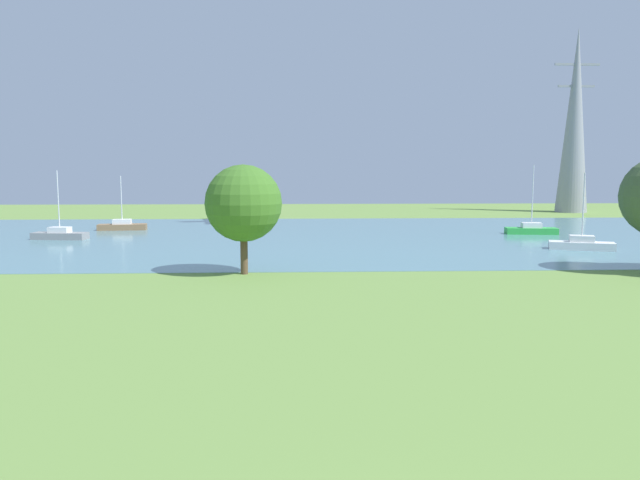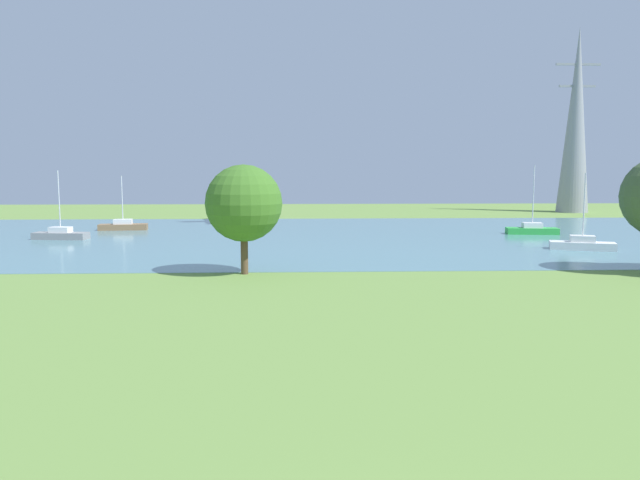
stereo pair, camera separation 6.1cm
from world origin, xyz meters
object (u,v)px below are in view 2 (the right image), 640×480
object	(u,v)px
sailboat_green	(532,229)
sailboat_gray	(61,234)
sailboat_white	(582,244)
tree_east_far	(244,203)
sailboat_brown	(123,226)
electricity_pylon	(576,121)

from	to	relation	value
sailboat_green	sailboat_gray	distance (m)	43.76
sailboat_green	sailboat_white	bearing A→B (deg)	-92.13
sailboat_gray	tree_east_far	size ratio (longest dim) A/B	0.93
sailboat_brown	sailboat_gray	world-z (taller)	sailboat_gray
electricity_pylon	sailboat_brown	bearing A→B (deg)	-157.65
sailboat_green	sailboat_white	world-z (taller)	sailboat_green
sailboat_brown	tree_east_far	xyz separation A→B (m)	(14.60, -27.10, 3.80)
sailboat_white	sailboat_gray	bearing A→B (deg)	168.45
sailboat_brown	electricity_pylon	xyz separation A→B (m)	(57.45, 23.62, 12.56)
electricity_pylon	sailboat_gray	bearing A→B (deg)	-152.34
sailboat_gray	sailboat_white	world-z (taller)	sailboat_gray
sailboat_green	sailboat_white	size ratio (longest dim) A/B	1.10
sailboat_gray	electricity_pylon	world-z (taller)	electricity_pylon
sailboat_brown	sailboat_white	world-z (taller)	sailboat_white
sailboat_brown	tree_east_far	distance (m)	31.02
sailboat_brown	tree_east_far	size ratio (longest dim) A/B	0.84
sailboat_white	electricity_pylon	distance (m)	46.01
sailboat_gray	sailboat_green	bearing A→B (deg)	3.38
sailboat_gray	electricity_pylon	distance (m)	69.70
sailboat_brown	electricity_pylon	world-z (taller)	electricity_pylon
sailboat_gray	sailboat_white	xyz separation A→B (m)	(43.26, -8.84, -0.00)
sailboat_white	tree_east_far	xyz separation A→B (m)	(-25.39, -10.05, 3.80)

